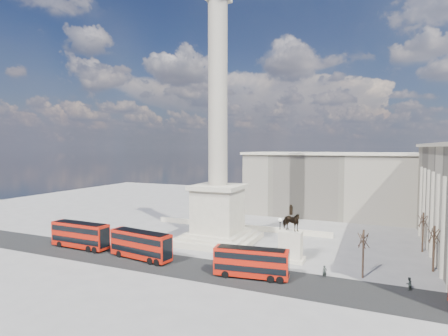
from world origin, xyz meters
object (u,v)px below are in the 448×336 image
Objects in this scene: equestrian_statue at (291,241)px; pedestrian_walking at (325,272)px; nelsons_column at (218,174)px; red_bus_a at (81,235)px; pedestrian_crossing at (247,261)px; red_bus_c at (252,262)px; victorian_lamp at (280,234)px; red_bus_b at (141,245)px; pedestrian_standing at (409,284)px.

equestrian_statue reaches higher than pedestrian_walking.
nelsons_column is at bearing 158.66° from equestrian_statue.
red_bus_a is (-20.42, -13.93, -10.50)m from nelsons_column.
nelsons_column is 28.30× the size of pedestrian_walking.
nelsons_column is at bearing -4.40° from pedestrian_crossing.
nelsons_column reaches higher than pedestrian_walking.
red_bus_a is 32.39m from red_bus_c.
red_bus_a reaches higher than pedestrian_crossing.
victorian_lamp is 2.94m from equestrian_statue.
nelsons_column reaches higher than victorian_lamp.
red_bus_a is 41.70m from pedestrian_walking.
equestrian_statue reaches higher than red_bus_c.
equestrian_statue is at bearing 63.02° from red_bus_c.
pedestrian_crossing is at bearing 19.38° from red_bus_b.
nelsons_column is 5.56× the size of equestrian_statue.
nelsons_column is 16.51m from victorian_lamp.
pedestrian_walking is (41.60, 2.43, -1.54)m from red_bus_a.
red_bus_c is (32.37, -1.34, -0.25)m from red_bus_a.
pedestrian_walking reaches higher than pedestrian_crossing.
nelsons_column is 19.30m from pedestrian_crossing.
pedestrian_standing is at bearing -136.18° from pedestrian_crossing.
red_bus_c is at bearing -109.59° from equestrian_statue.
red_bus_b is at bearing -36.65° from pedestrian_standing.
equestrian_statue reaches higher than red_bus_b.
pedestrian_standing is 21.48m from pedestrian_crossing.
pedestrian_standing is 1.02× the size of pedestrian_crossing.
red_bus_b is (13.57, -0.75, -0.06)m from red_bus_a.
equestrian_statue is at bearing 29.51° from red_bus_b.
pedestrian_standing is (19.45, 3.77, -1.33)m from red_bus_c.
red_bus_b is 1.27× the size of equestrian_statue.
red_bus_a reaches higher than red_bus_b.
pedestrian_crossing is (16.77, 3.38, -1.54)m from red_bus_b.
pedestrian_crossing is at bearing -135.01° from equestrian_statue.
pedestrian_crossing is (-11.26, 0.20, -0.06)m from pedestrian_walking.
equestrian_statue is 7.91m from pedestrian_crossing.
red_bus_a is 6.98× the size of pedestrian_crossing.
red_bus_b is 1.82× the size of victorian_lamp.
red_bus_b reaches higher than pedestrian_walking.
victorian_lamp is 8.38m from pedestrian_crossing.
victorian_lamp reaches higher than pedestrian_standing.
red_bus_a is at bearing -167.41° from equestrian_statue.
victorian_lamp is 3.54× the size of pedestrian_walking.
red_bus_b is at bearing 156.03° from pedestrian_walking.
red_bus_a is 36.57m from equestrian_statue.
victorian_lamp reaches higher than red_bus_a.
nelsons_column is at bearing 35.71° from red_bus_a.
red_bus_a is at bearing 170.24° from red_bus_c.
pedestrian_walking is at bearing -28.50° from nelsons_column.
equestrian_statue is (3.31, 9.31, 0.98)m from red_bus_c.
victorian_lamp is at bearing 36.02° from red_bus_b.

